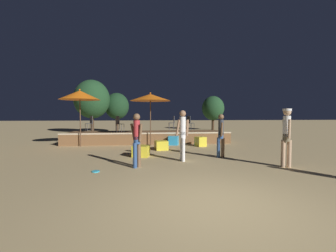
{
  "coord_description": "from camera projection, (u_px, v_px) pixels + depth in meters",
  "views": [
    {
      "loc": [
        -1.37,
        -3.92,
        1.67
      ],
      "look_at": [
        0.0,
        7.76,
        1.07
      ],
      "focal_mm": 24.0,
      "sensor_mm": 36.0,
      "label": 1
    }
  ],
  "objects": [
    {
      "name": "cube_seat_2",
      "position": [
        200.0,
        142.0,
        11.83
      ],
      "size": [
        0.61,
        0.61,
        0.5
      ],
      "rotation": [
        0.0,
        0.0,
        0.33
      ],
      "color": "yellow",
      "rests_on": "ground"
    },
    {
      "name": "patio_umbrella_0",
      "position": [
        150.0,
        98.0,
        12.04
      ],
      "size": [
        2.19,
        2.19,
        2.85
      ],
      "color": "brown",
      "rests_on": "ground"
    },
    {
      "name": "bistro_chair_2",
      "position": [
        173.0,
        121.0,
        14.67
      ],
      "size": [
        0.4,
        0.4,
        0.9
      ],
      "rotation": [
        0.0,
        0.0,
        4.68
      ],
      "color": "#47474C",
      "rests_on": "wooden_deck"
    },
    {
      "name": "wooden_deck",
      "position": [
        148.0,
        137.0,
        13.75
      ],
      "size": [
        9.47,
        2.85,
        0.68
      ],
      "color": "brown",
      "rests_on": "ground"
    },
    {
      "name": "person_4",
      "position": [
        221.0,
        134.0,
        8.67
      ],
      "size": [
        0.29,
        0.51,
        1.69
      ],
      "rotation": [
        0.0,
        0.0,
        2.99
      ],
      "color": "brown",
      "rests_on": "ground"
    },
    {
      "name": "ground_plane",
      "position": [
        217.0,
        205.0,
        4.13
      ],
      "size": [
        120.0,
        120.0,
        0.0
      ],
      "primitive_type": "plane",
      "color": "tan"
    },
    {
      "name": "background_tree_1",
      "position": [
        92.0,
        99.0,
        20.11
      ],
      "size": [
        3.13,
        3.13,
        4.77
      ],
      "color": "#3D2B1C",
      "rests_on": "ground"
    },
    {
      "name": "cube_seat_1",
      "position": [
        141.0,
        151.0,
        8.96
      ],
      "size": [
        0.74,
        0.74,
        0.43
      ],
      "rotation": [
        0.0,
        0.0,
        -0.21
      ],
      "color": "yellow",
      "rests_on": "ground"
    },
    {
      "name": "person_0",
      "position": [
        137.0,
        138.0,
        7.04
      ],
      "size": [
        0.42,
        0.42,
        1.7
      ],
      "rotation": [
        0.0,
        0.0,
        0.79
      ],
      "color": "#2D4C7F",
      "rests_on": "ground"
    },
    {
      "name": "cube_seat_3",
      "position": [
        174.0,
        140.0,
        12.35
      ],
      "size": [
        0.65,
        0.65,
        0.49
      ],
      "rotation": [
        0.0,
        0.0,
        -0.3
      ],
      "color": "#2D9EDB",
      "rests_on": "ground"
    },
    {
      "name": "person_3",
      "position": [
        287.0,
        133.0,
        7.07
      ],
      "size": [
        0.31,
        0.51,
        1.87
      ],
      "rotation": [
        0.0,
        0.0,
        2.93
      ],
      "color": "tan",
      "rests_on": "ground"
    },
    {
      "name": "person_2",
      "position": [
        183.0,
        133.0,
        8.04
      ],
      "size": [
        0.5,
        0.31,
        1.82
      ],
      "rotation": [
        0.0,
        0.0,
        4.81
      ],
      "color": "white",
      "rests_on": "ground"
    },
    {
      "name": "frisbee_disc",
      "position": [
        96.0,
        171.0,
        6.52
      ],
      "size": [
        0.22,
        0.22,
        0.03
      ],
      "color": "#33B2D8",
      "rests_on": "ground"
    },
    {
      "name": "cube_seat_0",
      "position": [
        161.0,
        145.0,
        10.63
      ],
      "size": [
        0.64,
        0.64,
        0.43
      ],
      "rotation": [
        0.0,
        0.0,
        0.14
      ],
      "color": "yellow",
      "rests_on": "ground"
    },
    {
      "name": "background_tree_2",
      "position": [
        117.0,
        106.0,
        21.57
      ],
      "size": [
        2.29,
        2.29,
        3.75
      ],
      "color": "#3D2B1C",
      "rests_on": "ground"
    },
    {
      "name": "bistro_chair_0",
      "position": [
        119.0,
        122.0,
        12.98
      ],
      "size": [
        0.45,
        0.45,
        0.9
      ],
      "rotation": [
        0.0,
        0.0,
        1.15
      ],
      "color": "#47474C",
      "rests_on": "wooden_deck"
    },
    {
      "name": "patio_umbrella_1",
      "position": [
        80.0,
        95.0,
        11.64
      ],
      "size": [
        2.06,
        2.06,
        3.0
      ],
      "color": "brown",
      "rests_on": "ground"
    },
    {
      "name": "bistro_chair_1",
      "position": [
        190.0,
        122.0,
        14.22
      ],
      "size": [
        0.45,
        0.45,
        0.9
      ],
      "rotation": [
        0.0,
        0.0,
        1.98
      ],
      "color": "#2D3338",
      "rests_on": "wooden_deck"
    },
    {
      "name": "bistro_chair_3",
      "position": [
        90.0,
        122.0,
        13.65
      ],
      "size": [
        0.48,
        0.48,
        0.9
      ],
      "rotation": [
        0.0,
        0.0,
        5.35
      ],
      "color": "#47474C",
      "rests_on": "wooden_deck"
    },
    {
      "name": "background_tree_0",
      "position": [
        213.0,
        108.0,
        24.34
      ],
      "size": [
        2.38,
        2.38,
        3.67
      ],
      "color": "#3D2B1C",
      "rests_on": "ground"
    }
  ]
}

